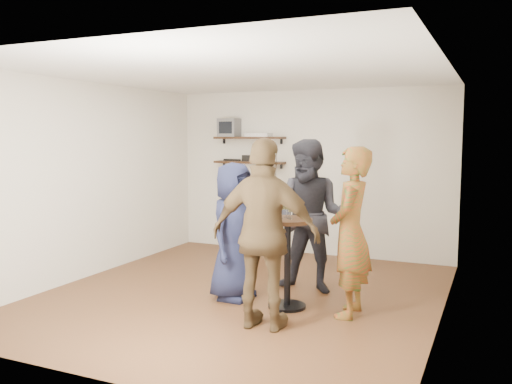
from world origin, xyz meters
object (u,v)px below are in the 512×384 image
person_plaid (351,232)px  side_table (261,223)px  radio (249,158)px  drinks_table (287,251)px  dvd_deck (259,135)px  person_navy (234,231)px  person_dark (310,216)px  crt_monitor (230,128)px  person_brown (265,234)px

person_plaid → side_table: bearing=-141.6°
radio → drinks_table: size_ratio=0.22×
dvd_deck → drinks_table: (1.49, -2.61, -1.26)m
person_navy → radio: bearing=26.4°
radio → person_dark: bearing=-48.4°
person_plaid → person_dark: (-0.66, 0.66, 0.03)m
crt_monitor → person_navy: 3.12m
person_dark → person_navy: size_ratio=1.16×
person_brown → person_plaid: bearing=-135.2°
side_table → crt_monitor: bearing=165.0°
crt_monitor → person_dark: size_ratio=0.17×
dvd_deck → radio: bearing=180.0°
side_table → person_brown: 3.45m
person_brown → person_dark: bearing=-92.6°
crt_monitor → person_brown: crt_monitor is taller
dvd_deck → radio: dvd_deck is taller
side_table → person_plaid: person_plaid is taller
person_navy → crt_monitor: bearing=33.0°
radio → person_dark: (1.70, -1.92, -0.59)m
crt_monitor → dvd_deck: crt_monitor is taller
person_dark → person_brown: size_ratio=0.99×
crt_monitor → person_plaid: crt_monitor is taller
person_dark → dvd_deck: bearing=131.1°
radio → person_navy: person_navy is taller
crt_monitor → person_dark: (2.06, -1.92, -1.09)m
drinks_table → person_navy: size_ratio=0.63×
person_navy → person_brown: (0.72, -0.75, 0.14)m
person_dark → crt_monitor: bearing=139.6°
dvd_deck → person_brown: (1.52, -3.30, -0.96)m
dvd_deck → radio: 0.42m
drinks_table → person_plaid: person_plaid is taller
dvd_deck → side_table: bearing=-54.9°
person_plaid → person_navy: size_ratio=1.12×
side_table → person_navy: bearing=-73.9°
dvd_deck → drinks_table: 3.26m
person_plaid → person_dark: 0.94m
radio → person_dark: person_dark is taller
drinks_table → person_navy: 0.71m
side_table → drinks_table: bearing=-60.6°
drinks_table → person_brown: bearing=-87.5°
dvd_deck → person_plaid: 3.53m
person_navy → person_dark: bearing=-43.6°
crt_monitor → person_navy: bearing=-62.3°
radio → person_plaid: size_ratio=0.12×
person_navy → person_brown: size_ratio=0.85×
dvd_deck → person_dark: 2.64m
crt_monitor → radio: (0.36, 0.00, -0.50)m
side_table → person_dark: 2.28m
person_plaid → person_brown: bearing=-44.8°
person_plaid → person_dark: size_ratio=0.96×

